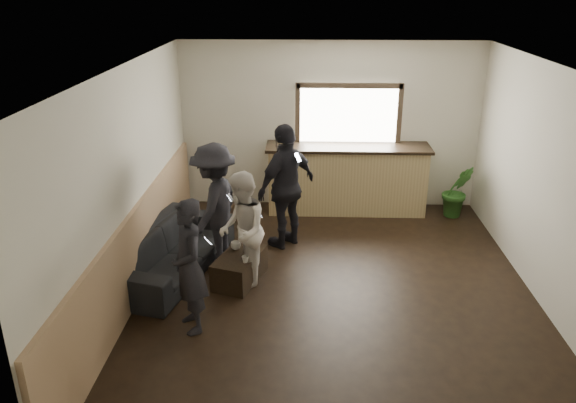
{
  "coord_description": "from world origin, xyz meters",
  "views": [
    {
      "loc": [
        -0.37,
        -6.25,
        3.72
      ],
      "look_at": [
        -0.61,
        0.4,
        1.06
      ],
      "focal_mm": 35.0,
      "sensor_mm": 36.0,
      "label": 1
    }
  ],
  "objects_px": {
    "potted_plant": "(457,191)",
    "person_a": "(189,267)",
    "cup_b": "(245,259)",
    "person_d": "(286,186)",
    "person_b": "(242,231)",
    "person_c": "(215,205)",
    "cup_a": "(236,246)",
    "bar_counter": "(347,175)",
    "coffee_table": "(240,268)",
    "sofa": "(173,250)"
  },
  "relations": [
    {
      "from": "person_c",
      "to": "coffee_table",
      "type": "bearing_deg",
      "value": 51.26
    },
    {
      "from": "bar_counter",
      "to": "sofa",
      "type": "height_order",
      "value": "bar_counter"
    },
    {
      "from": "sofa",
      "to": "cup_b",
      "type": "relative_size",
      "value": 24.53
    },
    {
      "from": "sofa",
      "to": "bar_counter",
      "type": "bearing_deg",
      "value": -33.07
    },
    {
      "from": "person_a",
      "to": "sofa",
      "type": "bearing_deg",
      "value": 174.05
    },
    {
      "from": "cup_b",
      "to": "person_a",
      "type": "xyz_separation_m",
      "value": [
        -0.51,
        -0.9,
        0.37
      ]
    },
    {
      "from": "sofa",
      "to": "cup_a",
      "type": "relative_size",
      "value": 17.06
    },
    {
      "from": "coffee_table",
      "to": "cup_a",
      "type": "bearing_deg",
      "value": 110.21
    },
    {
      "from": "cup_b",
      "to": "bar_counter",
      "type": "bearing_deg",
      "value": 61.65
    },
    {
      "from": "person_b",
      "to": "person_c",
      "type": "distance_m",
      "value": 0.75
    },
    {
      "from": "person_a",
      "to": "person_b",
      "type": "xyz_separation_m",
      "value": [
        0.47,
        1.0,
        -0.02
      ]
    },
    {
      "from": "potted_plant",
      "to": "sofa",
      "type": "bearing_deg",
      "value": -154.11
    },
    {
      "from": "person_b",
      "to": "coffee_table",
      "type": "bearing_deg",
      "value": -151.5
    },
    {
      "from": "bar_counter",
      "to": "cup_b",
      "type": "xyz_separation_m",
      "value": [
        -1.44,
        -2.66,
        -0.23
      ]
    },
    {
      "from": "coffee_table",
      "to": "person_b",
      "type": "xyz_separation_m",
      "value": [
        0.06,
        -0.08,
        0.58
      ]
    },
    {
      "from": "sofa",
      "to": "potted_plant",
      "type": "height_order",
      "value": "potted_plant"
    },
    {
      "from": "sofa",
      "to": "person_d",
      "type": "bearing_deg",
      "value": -44.69
    },
    {
      "from": "cup_a",
      "to": "person_b",
      "type": "xyz_separation_m",
      "value": [
        0.12,
        -0.26,
        0.34
      ]
    },
    {
      "from": "bar_counter",
      "to": "coffee_table",
      "type": "xyz_separation_m",
      "value": [
        -1.54,
        -2.48,
        -0.46
      ]
    },
    {
      "from": "potted_plant",
      "to": "person_a",
      "type": "xyz_separation_m",
      "value": [
        -3.76,
        -3.37,
        0.33
      ]
    },
    {
      "from": "person_a",
      "to": "person_c",
      "type": "relative_size",
      "value": 0.91
    },
    {
      "from": "cup_a",
      "to": "potted_plant",
      "type": "distance_m",
      "value": 4.01
    },
    {
      "from": "bar_counter",
      "to": "coffee_table",
      "type": "bearing_deg",
      "value": -121.83
    },
    {
      "from": "person_c",
      "to": "person_d",
      "type": "distance_m",
      "value": 1.12
    },
    {
      "from": "potted_plant",
      "to": "person_d",
      "type": "bearing_deg",
      "value": -157.08
    },
    {
      "from": "cup_a",
      "to": "person_c",
      "type": "bearing_deg",
      "value": 132.25
    },
    {
      "from": "cup_a",
      "to": "person_c",
      "type": "distance_m",
      "value": 0.64
    },
    {
      "from": "cup_b",
      "to": "person_b",
      "type": "distance_m",
      "value": 0.37
    },
    {
      "from": "potted_plant",
      "to": "person_a",
      "type": "height_order",
      "value": "person_a"
    },
    {
      "from": "bar_counter",
      "to": "person_c",
      "type": "xyz_separation_m",
      "value": [
        -1.91,
        -1.96,
        0.22
      ]
    },
    {
      "from": "sofa",
      "to": "person_b",
      "type": "bearing_deg",
      "value": -92.61
    },
    {
      "from": "sofa",
      "to": "coffee_table",
      "type": "xyz_separation_m",
      "value": [
        0.91,
        -0.22,
        -0.14
      ]
    },
    {
      "from": "person_a",
      "to": "cup_b",
      "type": "bearing_deg",
      "value": 123.2
    },
    {
      "from": "bar_counter",
      "to": "potted_plant",
      "type": "relative_size",
      "value": 3.03
    },
    {
      "from": "bar_counter",
      "to": "person_d",
      "type": "distance_m",
      "value": 1.7
    },
    {
      "from": "bar_counter",
      "to": "cup_b",
      "type": "bearing_deg",
      "value": -118.35
    },
    {
      "from": "coffee_table",
      "to": "person_a",
      "type": "distance_m",
      "value": 1.3
    },
    {
      "from": "coffee_table",
      "to": "person_a",
      "type": "relative_size",
      "value": 0.53
    },
    {
      "from": "coffee_table",
      "to": "person_b",
      "type": "relative_size",
      "value": 0.54
    },
    {
      "from": "cup_a",
      "to": "person_c",
      "type": "xyz_separation_m",
      "value": [
        -0.31,
        0.34,
        0.44
      ]
    },
    {
      "from": "bar_counter",
      "to": "person_b",
      "type": "distance_m",
      "value": 2.95
    },
    {
      "from": "person_b",
      "to": "person_d",
      "type": "distance_m",
      "value": 1.31
    },
    {
      "from": "sofa",
      "to": "cup_a",
      "type": "bearing_deg",
      "value": -78.24
    },
    {
      "from": "cup_a",
      "to": "person_c",
      "type": "height_order",
      "value": "person_c"
    },
    {
      "from": "person_c",
      "to": "person_b",
      "type": "bearing_deg",
      "value": 51.35
    },
    {
      "from": "coffee_table",
      "to": "potted_plant",
      "type": "relative_size",
      "value": 0.93
    },
    {
      "from": "sofa",
      "to": "potted_plant",
      "type": "bearing_deg",
      "value": -49.87
    },
    {
      "from": "person_a",
      "to": "bar_counter",
      "type": "bearing_deg",
      "value": 124.2
    },
    {
      "from": "cup_b",
      "to": "person_a",
      "type": "height_order",
      "value": "person_a"
    },
    {
      "from": "person_b",
      "to": "person_c",
      "type": "bearing_deg",
      "value": -152.15
    }
  ]
}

